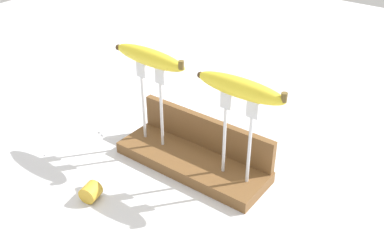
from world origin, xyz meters
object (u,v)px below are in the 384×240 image
banana_raised_left (148,58)px  banana_chunk_far (91,192)px  fork_fallen_far (188,124)px  fork_stand_right (236,132)px  fork_fallen_near (89,138)px  banana_raised_right (239,88)px  fork_stand_left (151,98)px

banana_raised_left → banana_chunk_far: size_ratio=4.41×
fork_fallen_far → fork_stand_right: bearing=-31.8°
fork_fallen_near → banana_chunk_far: (0.18, -0.15, 0.02)m
banana_raised_left → banana_chunk_far: banana_raised_left is taller
fork_stand_right → fork_fallen_far: 0.31m
fork_fallen_far → fork_fallen_near: bearing=-128.6°
fork_fallen_near → fork_fallen_far: same height
fork_stand_right → banana_raised_right: bearing=179.8°
fork_stand_left → fork_stand_right: size_ratio=1.02×
banana_raised_right → fork_fallen_near: banana_raised_right is taller
fork_stand_left → fork_stand_right: (0.23, 0.00, -0.00)m
fork_stand_right → banana_chunk_far: 0.33m
banana_chunk_far → banana_raised_left: bearing=93.1°
banana_raised_right → fork_fallen_far: bearing=148.2°
fork_fallen_far → banana_chunk_far: (0.01, -0.36, 0.02)m
fork_stand_left → fork_fallen_near: size_ratio=1.07×
banana_raised_left → fork_stand_left: bearing=-1.3°
fork_stand_left → fork_stand_right: bearing=0.0°
fork_stand_right → banana_raised_right: size_ratio=0.98×
banana_raised_left → fork_fallen_near: (-0.17, -0.06, -0.24)m
banana_raised_right → fork_fallen_far: banana_raised_right is taller
fork_stand_left → banana_chunk_far: (0.01, -0.21, -0.13)m
fork_stand_right → banana_chunk_far: size_ratio=4.29×
banana_raised_left → banana_raised_right: (0.23, -0.00, -0.00)m
fork_stand_right → banana_raised_left: size_ratio=0.97×
fork_stand_left → banana_raised_left: bearing=178.7°
fork_stand_right → fork_fallen_far: (-0.23, 0.14, -0.14)m
fork_stand_left → banana_raised_right: bearing=0.0°
fork_stand_left → banana_raised_left: 0.10m
fork_stand_left → banana_chunk_far: fork_stand_left is taller
banana_raised_left → banana_chunk_far: (0.01, -0.21, -0.23)m
banana_raised_left → banana_raised_right: 0.23m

